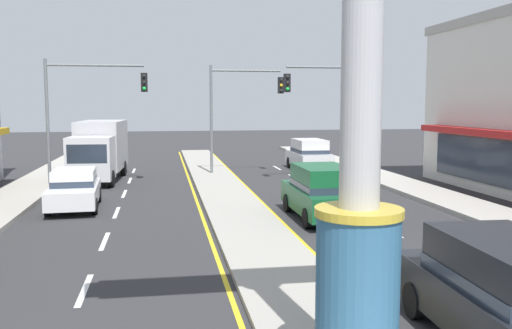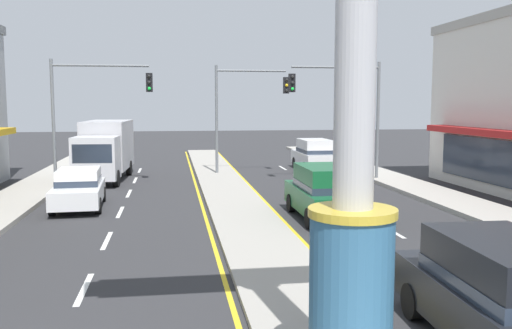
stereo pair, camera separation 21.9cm
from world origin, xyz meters
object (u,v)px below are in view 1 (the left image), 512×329
object	(u,v)px
traffic_light_right_side	(341,100)
suv_kerb_right	(309,154)
suv_near_left_lane	(322,192)
sedan_far_left_oncoming	(74,188)
traffic_light_median_far	(238,101)
traffic_light_left_side	(85,100)
district_sign	(362,73)
suv_far_right_lane	(504,292)
box_truck_near_right_lane	(100,148)

from	to	relation	value
traffic_light_right_side	suv_kerb_right	size ratio (longest dim) A/B	1.35
suv_near_left_lane	sedan_far_left_oncoming	distance (m)	9.58
sedan_far_left_oncoming	suv_kerb_right	size ratio (longest dim) A/B	0.95
traffic_light_median_far	suv_kerb_right	distance (m)	5.75
suv_kerb_right	traffic_light_left_side	bearing A→B (deg)	-159.65
traffic_light_median_far	sedan_far_left_oncoming	distance (m)	12.36
district_sign	suv_far_right_lane	distance (m)	4.54
suv_far_right_lane	sedan_far_left_oncoming	world-z (taller)	suv_far_right_lane
traffic_light_median_far	sedan_far_left_oncoming	bearing A→B (deg)	-129.99
district_sign	traffic_light_right_side	distance (m)	21.28
sedan_far_left_oncoming	traffic_light_right_side	bearing A→B (deg)	23.50
suv_far_right_lane	sedan_far_left_oncoming	size ratio (longest dim) A/B	1.06
sedan_far_left_oncoming	suv_far_right_lane	bearing A→B (deg)	-57.82
box_truck_near_right_lane	suv_near_left_lane	bearing A→B (deg)	-53.30
suv_far_right_lane	suv_kerb_right	xyz separation A→B (m)	(3.30, 24.66, 0.00)
district_sign	suv_far_right_lane	world-z (taller)	district_sign
traffic_light_left_side	traffic_light_right_side	xyz separation A→B (m)	(12.77, -0.46, 0.00)
traffic_light_left_side	sedan_far_left_oncoming	size ratio (longest dim) A/B	1.41
traffic_light_right_side	suv_near_left_lane	world-z (taller)	traffic_light_right_side
district_sign	suv_kerb_right	size ratio (longest dim) A/B	1.84
traffic_light_right_side	suv_near_left_lane	bearing A→B (deg)	-111.81
traffic_light_left_side	sedan_far_left_oncoming	bearing A→B (deg)	-87.26
traffic_light_right_side	traffic_light_median_far	world-z (taller)	same
traffic_light_left_side	suv_far_right_lane	bearing A→B (deg)	-65.38
district_sign	traffic_light_median_far	world-z (taller)	district_sign
traffic_light_right_side	traffic_light_median_far	size ratio (longest dim) A/B	1.00
district_sign	box_truck_near_right_lane	bearing A→B (deg)	104.55
suv_far_right_lane	box_truck_near_right_lane	bearing A→B (deg)	111.44
box_truck_near_right_lane	suv_far_right_lane	xyz separation A→B (m)	(8.80, -22.42, -0.71)
traffic_light_left_side	traffic_light_right_side	world-z (taller)	same
traffic_light_left_side	sedan_far_left_oncoming	xyz separation A→B (m)	(0.28, -5.89, -3.46)
traffic_light_right_side	suv_far_right_lane	bearing A→B (deg)	-100.39
traffic_light_median_far	suv_kerb_right	size ratio (longest dim) A/B	1.35
traffic_light_left_side	suv_kerb_right	xyz separation A→B (m)	(12.48, 4.63, -3.26)
sedan_far_left_oncoming	suv_kerb_right	bearing A→B (deg)	40.78
traffic_light_right_side	suv_far_right_lane	size ratio (longest dim) A/B	1.33
traffic_light_left_side	suv_kerb_right	bearing A→B (deg)	20.35
box_truck_near_right_lane	suv_near_left_lane	world-z (taller)	box_truck_near_right_lane
suv_near_left_lane	traffic_light_left_side	bearing A→B (deg)	134.25
traffic_light_left_side	suv_kerb_right	world-z (taller)	traffic_light_left_side
traffic_light_right_side	suv_near_left_lane	size ratio (longest dim) A/B	1.35
traffic_light_right_side	district_sign	bearing A→B (deg)	-107.46
box_truck_near_right_lane	suv_far_right_lane	bearing A→B (deg)	-68.56
traffic_light_median_far	suv_far_right_lane	bearing A→B (deg)	-86.90
traffic_light_left_side	suv_near_left_lane	size ratio (longest dim) A/B	1.35
traffic_light_median_far	traffic_light_left_side	bearing A→B (deg)	-157.91
traffic_light_left_side	traffic_light_median_far	bearing A→B (deg)	22.09
suv_kerb_right	district_sign	bearing A→B (deg)	-103.50
district_sign	sedan_far_left_oncoming	xyz separation A→B (m)	(-6.10, 14.87, -3.70)
district_sign	traffic_light_left_side	distance (m)	21.72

